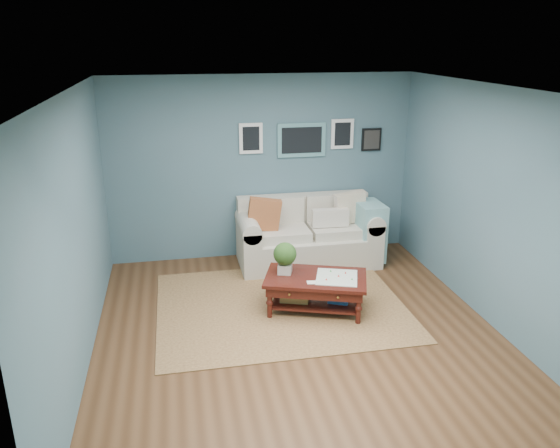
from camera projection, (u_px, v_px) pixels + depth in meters
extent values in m
plane|color=brown|center=(299.00, 334.00, 6.16)|extent=(5.00, 5.00, 0.00)
plane|color=white|center=(302.00, 90.00, 5.28)|extent=(5.00, 5.00, 0.00)
cube|color=#42636C|center=(262.00, 168.00, 8.04)|extent=(4.50, 0.02, 2.70)
cube|color=#42636C|center=(392.00, 348.00, 3.40)|extent=(4.50, 0.02, 2.70)
cube|color=#42636C|center=(76.00, 236.00, 5.31)|extent=(0.02, 5.00, 2.70)
cube|color=#42636C|center=(495.00, 209.00, 6.14)|extent=(0.02, 5.00, 2.70)
cube|color=#599196|center=(302.00, 140.00, 8.00)|extent=(0.72, 0.03, 0.50)
cube|color=black|center=(302.00, 140.00, 7.98)|extent=(0.60, 0.01, 0.38)
cube|color=white|center=(251.00, 138.00, 7.84)|extent=(0.34, 0.03, 0.44)
cube|color=white|center=(342.00, 134.00, 8.09)|extent=(0.34, 0.03, 0.44)
cube|color=black|center=(371.00, 139.00, 8.20)|extent=(0.30, 0.03, 0.34)
cube|color=brown|center=(281.00, 306.00, 6.81)|extent=(3.03, 2.42, 0.01)
cube|color=beige|center=(308.00, 249.00, 8.05)|extent=(1.51, 0.93, 0.45)
cube|color=beige|center=(303.00, 211.00, 8.22)|extent=(1.97, 0.23, 0.51)
cube|color=beige|center=(249.00, 246.00, 7.85)|extent=(0.25, 0.93, 0.66)
cube|color=beige|center=(365.00, 238.00, 8.17)|extent=(0.25, 0.93, 0.66)
cylinder|color=beige|center=(248.00, 225.00, 7.74)|extent=(0.28, 0.93, 0.28)
cylinder|color=beige|center=(366.00, 217.00, 8.06)|extent=(0.28, 0.93, 0.28)
cube|color=beige|center=(282.00, 233.00, 7.82)|extent=(0.76, 0.59, 0.14)
cube|color=beige|center=(336.00, 230.00, 7.96)|extent=(0.76, 0.59, 0.14)
cube|color=beige|center=(278.00, 210.00, 8.01)|extent=(0.76, 0.13, 0.38)
cube|color=beige|center=(331.00, 207.00, 8.16)|extent=(0.76, 0.13, 0.38)
cube|color=#AF421E|center=(264.00, 214.00, 7.68)|extent=(0.51, 0.18, 0.50)
cube|color=#F4E4D0|center=(350.00, 207.00, 7.99)|extent=(0.50, 0.19, 0.49)
cube|color=beige|center=(330.00, 218.00, 7.84)|extent=(0.53, 0.13, 0.25)
cube|color=#80BCBE|center=(368.00, 231.00, 8.00)|extent=(0.36, 0.58, 0.85)
cube|color=#35110D|center=(316.00, 278.00, 6.57)|extent=(1.37, 1.06, 0.04)
cube|color=#35110D|center=(316.00, 284.00, 6.60)|extent=(1.27, 0.96, 0.12)
cube|color=#35110D|center=(315.00, 302.00, 6.68)|extent=(1.14, 0.83, 0.03)
sphere|color=gold|center=(289.00, 294.00, 6.33)|extent=(0.03, 0.03, 0.03)
sphere|color=gold|center=(338.00, 297.00, 6.26)|extent=(0.03, 0.03, 0.03)
cylinder|color=#35110D|center=(270.00, 302.00, 6.46)|extent=(0.06, 0.06, 0.41)
cylinder|color=#35110D|center=(359.00, 308.00, 6.32)|extent=(0.06, 0.06, 0.41)
cylinder|color=#35110D|center=(276.00, 283.00, 6.97)|extent=(0.06, 0.06, 0.41)
cylinder|color=#35110D|center=(359.00, 288.00, 6.83)|extent=(0.06, 0.06, 0.41)
cube|color=beige|center=(285.00, 268.00, 6.64)|extent=(0.20, 0.20, 0.12)
sphere|color=#204917|center=(285.00, 254.00, 6.58)|extent=(0.28, 0.28, 0.28)
cube|color=silver|center=(337.00, 277.00, 6.53)|extent=(0.61, 0.61, 0.01)
cube|color=olive|center=(295.00, 292.00, 6.67)|extent=(0.40, 0.34, 0.20)
cube|color=#24538D|center=(339.00, 297.00, 6.64)|extent=(0.29, 0.25, 0.11)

